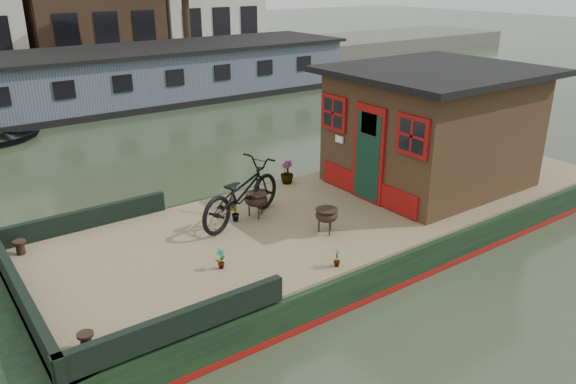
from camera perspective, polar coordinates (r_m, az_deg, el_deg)
ground at (r=11.14m, az=6.20°, el=-4.41°), size 120.00×120.00×0.00m
houseboat_hull at (r=10.26m, az=0.67°, el=-4.96°), size 14.01×4.02×0.60m
houseboat_deck at (r=10.89m, az=6.33°, el=-1.45°), size 11.80×3.80×0.05m
bow_bulwark at (r=8.58m, az=-20.03°, el=-7.85°), size 3.00×4.00×0.35m
cabin at (r=12.00m, az=14.44°, el=6.49°), size 4.00×3.50×2.42m
bicycle at (r=9.97m, az=-4.80°, el=-0.08°), size 2.17×1.38×1.08m
potted_plant_a at (r=8.56m, az=-6.85°, el=-6.74°), size 0.21×0.18×0.33m
potted_plant_b at (r=10.12m, az=-5.46°, el=-2.13°), size 0.21×0.22×0.31m
potted_plant_d at (r=11.86m, az=-0.11°, el=2.03°), size 0.33×0.33×0.49m
potted_plant_e at (r=8.59m, az=5.02°, el=-6.60°), size 0.18×0.20×0.32m
brazier_front at (r=9.63m, az=3.93°, el=-2.93°), size 0.45×0.45×0.44m
brazier_rear at (r=10.25m, az=-3.25°, el=-1.31°), size 0.49×0.49×0.46m
bollard_port at (r=9.90m, az=-25.55°, el=-5.10°), size 0.20×0.20×0.23m
bollard_stbd at (r=7.27m, az=-19.82°, el=-14.09°), size 0.20×0.20×0.23m
far_houseboat at (r=22.77m, az=-18.17°, el=10.61°), size 20.40×4.40×2.11m
quay at (r=29.04m, az=-22.24°, el=11.20°), size 60.00×6.00×0.90m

